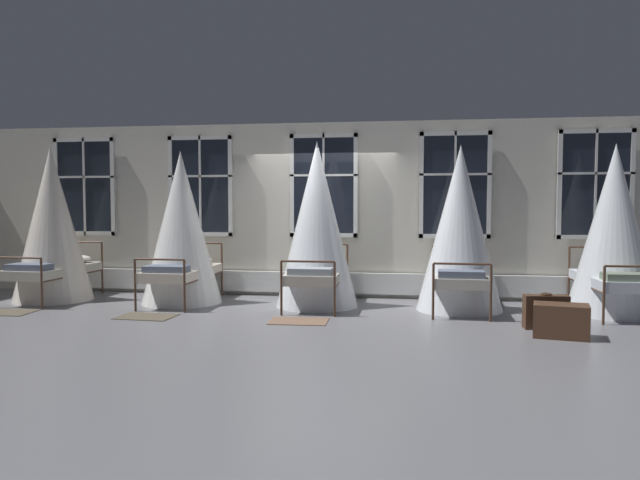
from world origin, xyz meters
name	(u,v)px	position (x,y,z in m)	size (l,w,h in m)	color
ground	(314,307)	(0.00, 0.00, 0.00)	(26.35, 26.35, 0.00)	slate
back_wall_with_windows	(325,210)	(0.00, 1.17, 1.52)	(14.17, 0.10, 3.03)	beige
window_bank	(324,235)	(0.00, 1.05, 1.08)	(10.11, 0.10, 2.76)	black
cot_first	(52,227)	(-4.45, -0.01, 1.24)	(1.30, 1.84, 2.57)	#4C3323
cot_second	(181,230)	(-2.20, 0.05, 1.20)	(1.30, 1.83, 2.48)	#4C3323
cot_third	(317,227)	(0.04, 0.07, 1.26)	(1.30, 1.83, 2.61)	#4C3323
cot_fourth	(460,231)	(2.25, 0.05, 1.21)	(1.30, 1.84, 2.52)	#4C3323
cot_fifth	(614,232)	(4.46, 0.05, 1.21)	(1.30, 1.84, 2.51)	#4C3323
rug_first	(5,312)	(-4.46, -1.25, 0.01)	(0.80, 0.56, 0.01)	brown
rug_second	(146,317)	(-2.23, -1.25, 0.01)	(0.80, 0.56, 0.01)	brown
rug_third	(299,321)	(0.00, -1.25, 0.01)	(0.80, 0.56, 0.01)	brown
suitcase_dark	(546,312)	(3.27, -1.24, 0.22)	(0.57, 0.26, 0.47)	#472D1E
travel_trunk	(561,321)	(3.35, -1.74, 0.20)	(0.64, 0.40, 0.41)	#472D1E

